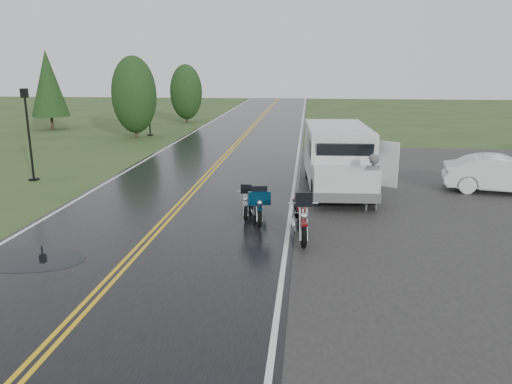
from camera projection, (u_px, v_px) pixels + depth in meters
ground at (146, 243)px, 13.50m from camera, size 120.00×120.00×0.00m
road at (214, 168)px, 23.13m from camera, size 8.00×100.00×0.04m
parking_pad at (501, 204)px, 17.20m from camera, size 14.00×24.00×0.03m
motorcycle_red at (304, 224)px, 12.80m from camera, size 1.15×2.53×1.44m
motorcycle_teal at (259, 209)px, 14.49m from camera, size 1.12×2.19×1.23m
motorcycle_silver at (246, 205)px, 15.14m from camera, size 0.69×1.88×1.11m
van_white at (316, 169)px, 17.00m from camera, size 2.69×6.42×2.48m
person_at_van at (371, 183)px, 16.24m from camera, size 0.79×0.63×1.89m
sedan_white at (502, 175)px, 18.62m from camera, size 4.36×2.15×1.37m
lamp_post_near_left at (29, 135)px, 20.36m from camera, size 0.33×0.33×3.82m
lamp_post_far_left at (149, 105)px, 33.48m from camera, size 0.35×0.35×4.06m
tree_left_mid at (135, 103)px, 32.46m from camera, size 2.89×2.89×4.51m
tree_left_far at (186, 98)px, 41.02m from camera, size 2.63×2.63×4.05m
pine_left_far at (49, 91)px, 36.49m from camera, size 2.69×2.69×5.61m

